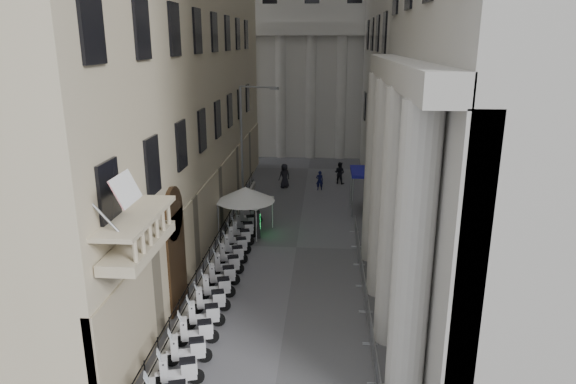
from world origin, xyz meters
name	(u,v)px	position (x,y,z in m)	size (l,w,h in m)	color
far_building	(313,6)	(0.00, 48.00, 15.00)	(22.00, 10.00, 30.00)	#B9B6AF
iron_fence	(219,253)	(-4.30, 18.00, 0.00)	(0.30, 28.00, 1.40)	black
blue_awning	(361,212)	(4.15, 26.00, 0.00)	(1.60, 3.00, 3.00)	navy
scooter_3	(190,364)	(-3.31, 7.73, 0.00)	(0.56, 1.40, 1.50)	silver
scooter_4	(198,344)	(-3.31, 8.99, 0.00)	(0.56, 1.40, 1.50)	silver
scooter_5	(205,327)	(-3.31, 10.26, 0.00)	(0.56, 1.40, 1.50)	silver
scooter_6	(212,312)	(-3.31, 11.53, 0.00)	(0.56, 1.40, 1.50)	silver
scooter_7	(218,298)	(-3.31, 12.79, 0.00)	(0.56, 1.40, 1.50)	silver
scooter_8	(223,286)	(-3.31, 14.06, 0.00)	(0.56, 1.40, 1.50)	silver
scooter_9	(228,275)	(-3.31, 15.33, 0.00)	(0.56, 1.40, 1.50)	silver
scooter_10	(232,264)	(-3.31, 16.59, 0.00)	(0.56, 1.40, 1.50)	silver
scooter_11	(236,255)	(-3.31, 17.86, 0.00)	(0.56, 1.40, 1.50)	silver
scooter_12	(240,246)	(-3.31, 19.12, 0.00)	(0.56, 1.40, 1.50)	silver
scooter_13	(243,238)	(-3.31, 20.39, 0.00)	(0.56, 1.40, 1.50)	silver
scooter_14	(246,231)	(-3.31, 21.66, 0.00)	(0.56, 1.40, 1.50)	silver
scooter_15	(249,224)	(-3.31, 22.92, 0.00)	(0.56, 1.40, 1.50)	silver
barrier_1	(373,363)	(3.50, 8.26, 0.00)	(0.60, 2.40, 1.10)	#989B9F
barrier_2	(368,327)	(3.50, 10.76, 0.00)	(0.60, 2.40, 1.10)	#989B9F
barrier_3	(364,299)	(3.50, 13.26, 0.00)	(0.60, 2.40, 1.10)	#989B9F
barrier_4	(361,275)	(3.50, 15.76, 0.00)	(0.60, 2.40, 1.10)	#989B9F
barrier_5	(358,256)	(3.50, 18.26, 0.00)	(0.60, 2.40, 1.10)	#989B9F
barrier_6	(356,239)	(3.50, 20.76, 0.00)	(0.60, 2.40, 1.10)	#989B9F
security_tent	(242,192)	(-3.60, 21.92, 2.45)	(3.61, 3.61, 2.93)	silver
street_lamp	(246,137)	(-3.86, 25.85, 5.20)	(2.74, 1.02, 8.68)	#93969B
info_kiosk	(257,223)	(-2.49, 20.77, 0.88)	(0.47, 0.85, 1.74)	black
pedestrian_a	(320,180)	(1.15, 31.24, 0.79)	(0.58, 0.38, 1.59)	#0D1036
pedestrian_b	(340,173)	(2.78, 33.32, 0.92)	(0.90, 0.70, 1.85)	black
pedestrian_c	(285,176)	(-1.71, 31.77, 0.99)	(0.97, 0.63, 1.98)	black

